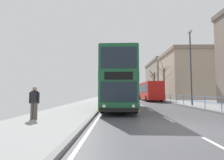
# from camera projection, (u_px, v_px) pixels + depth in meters

# --- Properties ---
(ground) EXTENTS (15.80, 140.00, 0.20)m
(ground) POSITION_uv_depth(u_px,v_px,m) (170.00, 129.00, 6.89)
(ground) COLOR #47474C
(double_decker_bus_main) EXTENTS (2.86, 11.14, 4.56)m
(double_decker_bus_main) POSITION_uv_depth(u_px,v_px,m) (119.00, 83.00, 15.66)
(double_decker_bus_main) COLOR #19512D
(double_decker_bus_main) RESTS_ON ground
(background_bus_far_lane) EXTENTS (2.64, 10.60, 3.14)m
(background_bus_far_lane) POSITION_uv_depth(u_px,v_px,m) (149.00, 91.00, 29.98)
(background_bus_far_lane) COLOR red
(background_bus_far_lane) RESTS_ON ground
(pedestrian_railing_far_kerb) EXTENTS (0.05, 33.46, 1.01)m
(pedestrian_railing_far_kerb) POSITION_uv_depth(u_px,v_px,m) (173.00, 97.00, 21.80)
(pedestrian_railing_far_kerb) COLOR #386BA8
(pedestrian_railing_far_kerb) RESTS_ON ground
(pedestrian_companion) EXTENTS (0.54, 0.35, 1.66)m
(pedestrian_companion) POSITION_uv_depth(u_px,v_px,m) (34.00, 101.00, 8.64)
(pedestrian_companion) COLOR #4C473D
(pedestrian_companion) RESTS_ON ground
(street_lamp_far_side) EXTENTS (0.28, 0.60, 8.05)m
(street_lamp_far_side) POSITION_uv_depth(u_px,v_px,m) (191.00, 62.00, 18.33)
(street_lamp_far_side) COLOR #38383D
(street_lamp_far_side) RESTS_ON ground
(bare_tree_far_00) EXTENTS (1.86, 2.21, 6.64)m
(bare_tree_far_00) POSITION_uv_depth(u_px,v_px,m) (154.00, 83.00, 39.59)
(bare_tree_far_00) COLOR brown
(bare_tree_far_00) RESTS_ON ground
(bare_tree_far_01) EXTENTS (2.83, 2.96, 6.91)m
(bare_tree_far_01) POSITION_uv_depth(u_px,v_px,m) (164.00, 82.00, 31.56)
(bare_tree_far_01) COLOR brown
(bare_tree_far_01) RESTS_ON ground
(background_building_00) EXTENTS (12.66, 18.22, 11.05)m
(background_building_00) POSITION_uv_depth(u_px,v_px,m) (170.00, 79.00, 53.71)
(background_building_00) COLOR gray
(background_building_00) RESTS_ON ground
(background_building_01) EXTENTS (11.90, 12.16, 10.35)m
(background_building_01) POSITION_uv_depth(u_px,v_px,m) (192.00, 75.00, 37.27)
(background_building_01) COLOR gray
(background_building_01) RESTS_ON ground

